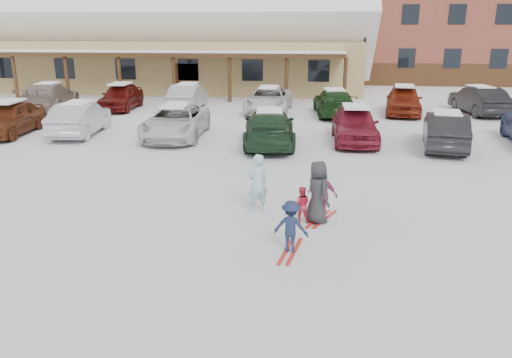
# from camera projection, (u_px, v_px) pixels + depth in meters

# --- Properties ---
(ground) EXTENTS (160.00, 160.00, 0.00)m
(ground) POSITION_uv_depth(u_px,v_px,m) (239.00, 231.00, 11.75)
(ground) COLOR white
(ground) RESTS_ON ground
(day_lodge) EXTENTS (29.12, 12.50, 10.38)m
(day_lodge) POSITION_uv_depth(u_px,v_px,m) (174.00, 36.00, 38.11)
(day_lodge) COLOR tan
(day_lodge) RESTS_ON ground
(lamp_post) EXTENTS (0.50, 0.25, 5.77)m
(lamp_post) POSITION_uv_depth(u_px,v_px,m) (365.00, 47.00, 33.85)
(lamp_post) COLOR black
(lamp_post) RESTS_ON ground
(conifer_2) EXTENTS (5.28, 5.28, 12.24)m
(conifer_2) POSITION_uv_depth(u_px,v_px,m) (15.00, 4.00, 52.83)
(conifer_2) COLOR black
(conifer_2) RESTS_ON ground
(conifer_3) EXTENTS (3.96, 3.96, 9.18)m
(conifer_3) POSITION_uv_depth(u_px,v_px,m) (357.00, 21.00, 51.40)
(conifer_3) COLOR black
(conifer_3) RESTS_ON ground
(adult_skier) EXTENTS (0.68, 0.62, 1.55)m
(adult_skier) POSITION_uv_depth(u_px,v_px,m) (257.00, 183.00, 12.77)
(adult_skier) COLOR #A2C9DE
(adult_skier) RESTS_ON ground
(toddler_red) EXTENTS (0.46, 0.36, 0.92)m
(toddler_red) POSITION_uv_depth(u_px,v_px,m) (301.00, 204.00, 12.19)
(toddler_red) COLOR red
(toddler_red) RESTS_ON ground
(child_navy) EXTENTS (0.81, 0.55, 1.15)m
(child_navy) POSITION_uv_depth(u_px,v_px,m) (291.00, 227.00, 10.53)
(child_navy) COLOR #1A2444
(child_navy) RESTS_ON ground
(skis_child_navy) EXTENTS (0.44, 1.41, 0.03)m
(skis_child_navy) POSITION_uv_depth(u_px,v_px,m) (290.00, 251.00, 10.70)
(skis_child_navy) COLOR red
(skis_child_navy) RESTS_ON ground
(child_magenta) EXTENTS (0.84, 0.62, 1.32)m
(child_magenta) POSITION_uv_depth(u_px,v_px,m) (322.00, 195.00, 12.27)
(child_magenta) COLOR #B13678
(child_magenta) RESTS_ON ground
(skis_child_magenta) EXTENTS (0.76, 1.36, 0.03)m
(skis_child_magenta) POSITION_uv_depth(u_px,v_px,m) (321.00, 219.00, 12.46)
(skis_child_magenta) COLOR red
(skis_child_magenta) RESTS_ON ground
(bystander_dark) EXTENTS (0.82, 0.91, 1.56)m
(bystander_dark) POSITION_uv_depth(u_px,v_px,m) (318.00, 192.00, 12.09)
(bystander_dark) COLOR #2A2B2D
(bystander_dark) RESTS_ON ground
(parked_car_0) EXTENTS (2.13, 4.49, 1.48)m
(parked_car_0) POSITION_uv_depth(u_px,v_px,m) (9.00, 118.00, 22.03)
(parked_car_0) COLOR #642B15
(parked_car_0) RESTS_ON ground
(parked_car_1) EXTENTS (1.98, 4.53, 1.45)m
(parked_car_1) POSITION_uv_depth(u_px,v_px,m) (80.00, 119.00, 21.99)
(parked_car_1) COLOR #AFB0B4
(parked_car_1) RESTS_ON ground
(parked_car_2) EXTENTS (2.53, 5.13, 1.40)m
(parked_car_2) POSITION_uv_depth(u_px,v_px,m) (176.00, 122.00, 21.44)
(parked_car_2) COLOR silver
(parked_car_2) RESTS_ON ground
(parked_car_3) EXTENTS (2.42, 5.09, 1.43)m
(parked_car_3) POSITION_uv_depth(u_px,v_px,m) (269.00, 128.00, 20.03)
(parked_car_3) COLOR #1B3720
(parked_car_3) RESTS_ON ground
(parked_car_4) EXTENTS (1.81, 4.43, 1.50)m
(parked_car_4) POSITION_uv_depth(u_px,v_px,m) (355.00, 124.00, 20.57)
(parked_car_4) COLOR maroon
(parked_car_4) RESTS_ON ground
(parked_car_5) EXTENTS (2.25, 4.55, 1.43)m
(parked_car_5) POSITION_uv_depth(u_px,v_px,m) (445.00, 131.00, 19.52)
(parked_car_5) COLOR black
(parked_car_5) RESTS_ON ground
(parked_car_7) EXTENTS (3.00, 5.61, 1.55)m
(parked_car_7) POSITION_uv_depth(u_px,v_px,m) (49.00, 97.00, 28.45)
(parked_car_7) COLOR gray
(parked_car_7) RESTS_ON ground
(parked_car_8) EXTENTS (1.98, 4.45, 1.49)m
(parked_car_8) POSITION_uv_depth(u_px,v_px,m) (121.00, 97.00, 28.74)
(parked_car_8) COLOR #5D100E
(parked_car_8) RESTS_ON ground
(parked_car_9) EXTENTS (1.63, 4.48, 1.47)m
(parked_car_9) POSITION_uv_depth(u_px,v_px,m) (188.00, 96.00, 28.90)
(parked_car_9) COLOR #A3A4A8
(parked_car_9) RESTS_ON ground
(parked_car_10) EXTENTS (2.52, 5.15, 1.41)m
(parked_car_10) POSITION_uv_depth(u_px,v_px,m) (269.00, 100.00, 27.81)
(parked_car_10) COLOR silver
(parked_car_10) RESTS_ON ground
(parked_car_11) EXTENTS (2.35, 4.96, 1.40)m
(parked_car_11) POSITION_uv_depth(u_px,v_px,m) (334.00, 103.00, 26.79)
(parked_car_11) COLOR #183A16
(parked_car_11) RESTS_ON ground
(parked_car_12) EXTENTS (2.47, 4.78, 1.56)m
(parked_car_12) POSITION_uv_depth(u_px,v_px,m) (404.00, 100.00, 27.16)
(parked_car_12) COLOR maroon
(parked_car_12) RESTS_ON ground
(parked_car_13) EXTENTS (2.23, 4.76, 1.51)m
(parked_car_13) POSITION_uv_depth(u_px,v_px,m) (479.00, 100.00, 27.21)
(parked_car_13) COLOR black
(parked_car_13) RESTS_ON ground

